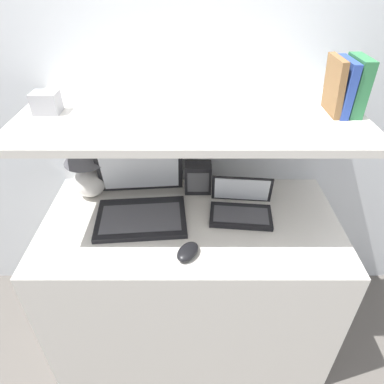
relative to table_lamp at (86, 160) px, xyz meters
name	(u,v)px	position (x,y,z in m)	size (l,w,h in m)	color
wall_back	(192,85)	(0.46, 0.19, 0.27)	(6.00, 0.05, 2.40)	silver
desk	(192,280)	(0.46, -0.19, -0.56)	(1.24, 0.64, 0.75)	silver
back_riser	(192,204)	(0.46, 0.15, -0.35)	(1.24, 0.04, 1.17)	silver
shelf	(192,116)	(0.46, -0.12, 0.25)	(1.24, 0.57, 0.03)	silver
table_lamp	(86,160)	(0.00, 0.00, 0.00)	(0.18, 0.18, 0.32)	white
laptop_large	(142,202)	(0.25, -0.13, -0.13)	(0.40, 0.37, 0.26)	black
laptop_small	(242,208)	(0.67, -0.15, -0.15)	(0.28, 0.21, 0.15)	black
computer_mouse	(188,252)	(0.45, -0.39, -0.16)	(0.11, 0.13, 0.04)	black
router_box	(199,178)	(0.49, 0.03, -0.11)	(0.12, 0.08, 0.14)	black
book_green	(357,86)	(1.03, -0.12, 0.36)	(0.04, 0.14, 0.19)	#2D7042
book_blue	(344,87)	(0.99, -0.12, 0.36)	(0.03, 0.15, 0.19)	#284293
book_brown	(335,86)	(0.96, -0.12, 0.36)	(0.04, 0.14, 0.19)	brown
shelf_gadget	(47,102)	(-0.05, -0.12, 0.30)	(0.09, 0.07, 0.07)	#99999E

